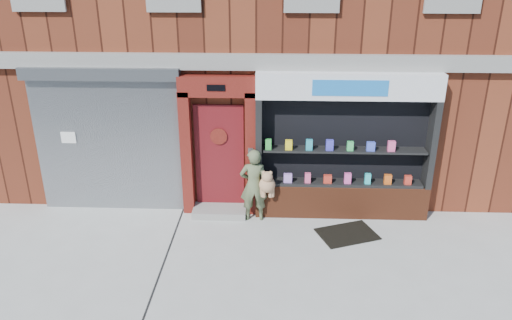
{
  "coord_description": "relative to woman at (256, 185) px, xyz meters",
  "views": [
    {
      "loc": [
        0.37,
        -7.45,
        5.05
      ],
      "look_at": [
        0.03,
        1.0,
        1.53
      ],
      "focal_mm": 35.0,
      "sensor_mm": 36.0,
      "label": 1
    }
  ],
  "objects": [
    {
      "name": "shutter_bay",
      "position": [
        -3.01,
        0.39,
        0.95
      ],
      "size": [
        3.1,
        0.3,
        3.04
      ],
      "color": "gray",
      "rests_on": "ground"
    },
    {
      "name": "red_door_bay",
      "position": [
        -0.75,
        0.32,
        0.69
      ],
      "size": [
        1.52,
        0.58,
        2.9
      ],
      "color": "#50120D",
      "rests_on": "ground"
    },
    {
      "name": "ground",
      "position": [
        -0.0,
        -1.54,
        -0.77
      ],
      "size": [
        80.0,
        80.0,
        0.0
      ],
      "primitive_type": "plane",
      "color": "#9E9E99",
      "rests_on": "ground"
    },
    {
      "name": "doormat",
      "position": [
        1.8,
        -0.55,
        -0.76
      ],
      "size": [
        1.28,
        1.09,
        0.03
      ],
      "primitive_type": "cube",
      "rotation": [
        0.0,
        0.0,
        0.36
      ],
      "color": "black",
      "rests_on": "ground"
    },
    {
      "name": "pharmacy_bay",
      "position": [
        1.74,
        0.27,
        0.6
      ],
      "size": [
        3.5,
        0.41,
        3.0
      ],
      "color": "maroon",
      "rests_on": "ground"
    },
    {
      "name": "woman",
      "position": [
        0.0,
        0.0,
        0.0
      ],
      "size": [
        0.72,
        0.42,
        1.52
      ],
      "color": "#566240",
      "rests_on": "ground"
    }
  ]
}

